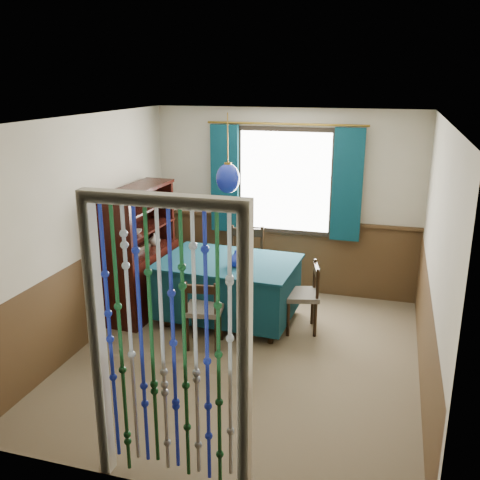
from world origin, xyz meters
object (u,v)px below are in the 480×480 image
(chair_far, at_px, (245,263))
(vase_sideboard, at_px, (154,239))
(chair_near, at_px, (204,311))
(sideboard, at_px, (142,269))
(bowl_shelf, at_px, (134,232))
(chair_left, at_px, (156,275))
(dining_table, at_px, (229,286))
(chair_right, at_px, (304,295))
(vase_table, at_px, (236,259))
(pendant_lamp, at_px, (228,178))

(chair_far, relative_size, vase_sideboard, 5.74)
(chair_near, height_order, vase_sideboard, vase_sideboard)
(sideboard, bearing_deg, bowl_shelf, -75.06)
(bowl_shelf, bearing_deg, chair_left, 73.36)
(dining_table, relative_size, chair_far, 1.70)
(chair_left, distance_m, bowl_shelf, 0.74)
(chair_right, bearing_deg, chair_far, 38.24)
(vase_table, bearing_deg, vase_sideboard, 161.72)
(dining_table, distance_m, pendant_lamp, 1.32)
(vase_sideboard, bearing_deg, chair_left, -63.14)
(pendant_lamp, relative_size, bowl_shelf, 4.67)
(chair_far, xyz_separation_m, vase_table, (0.12, -0.84, 0.34))
(chair_right, height_order, bowl_shelf, bowl_shelf)
(dining_table, bearing_deg, chair_near, -92.33)
(chair_far, bearing_deg, chair_left, 25.50)
(dining_table, distance_m, chair_left, 0.98)
(pendant_lamp, height_order, vase_sideboard, pendant_lamp)
(chair_left, relative_size, vase_table, 5.18)
(dining_table, xyz_separation_m, chair_left, (-0.97, 0.05, 0.02))
(chair_far, distance_m, bowl_shelf, 1.58)
(pendant_lamp, bearing_deg, vase_table, -48.88)
(chair_near, xyz_separation_m, bowl_shelf, (-1.01, 0.43, 0.69))
(pendant_lamp, bearing_deg, chair_near, -95.17)
(vase_table, bearing_deg, dining_table, 131.12)
(chair_far, bearing_deg, chair_right, 135.38)
(dining_table, xyz_separation_m, chair_far, (0.01, 0.69, 0.07))
(sideboard, relative_size, vase_table, 9.42)
(sideboard, relative_size, vase_sideboard, 9.45)
(chair_right, xyz_separation_m, pendant_lamp, (-0.91, 0.00, 1.33))
(chair_far, height_order, chair_left, chair_far)
(chair_right, bearing_deg, bowl_shelf, 83.59)
(chair_far, xyz_separation_m, vase_sideboard, (-1.09, -0.44, 0.37))
(chair_left, bearing_deg, chair_right, 96.37)
(vase_table, bearing_deg, chair_right, 10.91)
(pendant_lamp, relative_size, vase_sideboard, 5.28)
(chair_left, bearing_deg, sideboard, -58.59)
(sideboard, xyz_separation_m, vase_sideboard, (0.06, 0.26, 0.32))
(chair_left, height_order, bowl_shelf, bowl_shelf)
(bowl_shelf, height_order, vase_sideboard, bowl_shelf)
(vase_table, distance_m, bowl_shelf, 1.24)
(chair_far, bearing_deg, vase_sideboard, 14.82)
(vase_table, bearing_deg, pendant_lamp, 131.12)
(chair_left, distance_m, sideboard, 0.20)
(chair_left, relative_size, chair_right, 1.07)
(dining_table, height_order, pendant_lamp, pendant_lamp)
(vase_table, xyz_separation_m, bowl_shelf, (-1.21, -0.13, 0.27))
(chair_far, relative_size, chair_left, 1.10)
(dining_table, distance_m, vase_table, 0.46)
(chair_right, distance_m, sideboard, 2.05)
(chair_near, relative_size, vase_sideboard, 4.75)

